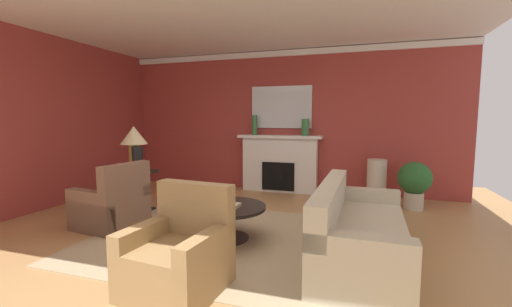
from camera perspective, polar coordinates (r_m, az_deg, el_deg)
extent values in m
plane|color=tan|center=(4.68, -4.96, -13.49)|extent=(8.99, 8.99, 0.00)
cube|color=#9E3833|center=(7.18, 3.94, 5.64)|extent=(7.52, 0.12, 3.03)
cube|color=#9E3833|center=(6.81, -32.56, 4.68)|extent=(0.12, 6.29, 3.03)
cube|color=white|center=(4.92, -3.84, 23.70)|extent=(7.52, 6.29, 0.06)
cube|color=white|center=(7.23, 3.87, 17.07)|extent=(7.52, 0.08, 0.12)
cube|color=tan|center=(4.40, -5.00, -14.68)|extent=(3.46, 2.80, 0.01)
cube|color=white|center=(7.03, 4.16, -2.00)|extent=(1.60, 0.25, 1.16)
cube|color=black|center=(7.04, 4.11, -3.88)|extent=(0.70, 0.26, 0.60)
cube|color=white|center=(6.94, 4.14, 2.97)|extent=(1.80, 0.35, 0.06)
cube|color=silver|center=(7.07, 4.46, 8.11)|extent=(1.31, 0.04, 0.89)
cube|color=#BCB299|center=(3.89, 18.01, -14.40)|extent=(0.97, 2.13, 0.45)
cube|color=#BCB299|center=(3.79, 12.87, -8.08)|extent=(0.27, 2.11, 0.40)
cube|color=#BCB299|center=(2.98, 17.52, -19.16)|extent=(0.91, 0.23, 0.62)
cube|color=#BCB299|center=(4.77, 18.37, -9.51)|extent=(0.91, 0.23, 0.62)
cube|color=brown|center=(5.25, -24.16, -9.33)|extent=(0.90, 0.90, 0.44)
cube|color=brown|center=(4.91, -21.96, -4.59)|extent=(0.26, 0.81, 0.51)
cube|color=brown|center=(5.44, -21.54, -7.81)|extent=(0.81, 0.24, 0.60)
cube|color=brown|center=(5.03, -27.09, -9.18)|extent=(0.81, 0.24, 0.60)
cube|color=#9E7A4C|center=(3.20, -13.79, -18.97)|extent=(0.87, 0.87, 0.44)
cube|color=#9E7A4C|center=(3.28, -10.59, -9.42)|extent=(0.81, 0.24, 0.51)
cube|color=#9E7A4C|center=(3.36, -18.51, -16.35)|extent=(0.22, 0.81, 0.60)
cube|color=#9E7A4C|center=(3.00, -8.50, -18.99)|extent=(0.22, 0.81, 0.60)
cylinder|color=black|center=(4.27, -5.05, -9.36)|extent=(1.00, 1.00, 0.04)
cylinder|color=black|center=(4.34, -5.03, -12.22)|extent=(0.12, 0.12, 0.41)
cylinder|color=black|center=(4.40, -5.00, -14.57)|extent=(0.56, 0.56, 0.03)
cube|color=black|center=(5.81, -20.43, -3.08)|extent=(0.56, 0.56, 0.04)
cube|color=black|center=(5.87, -20.30, -6.45)|extent=(0.10, 0.10, 0.66)
cube|color=black|center=(5.94, -20.19, -9.37)|extent=(0.45, 0.45, 0.04)
cylinder|color=#B28E38|center=(5.78, -20.52, -0.68)|extent=(0.18, 0.18, 0.45)
cone|color=#C6B284|center=(5.75, -20.66, 3.04)|extent=(0.44, 0.44, 0.30)
cylinder|color=black|center=(5.59, -20.06, -1.04)|extent=(0.18, 0.18, 0.42)
cylinder|color=#33703D|center=(6.80, 8.63, 4.57)|extent=(0.15, 0.15, 0.35)
cylinder|color=#33703D|center=(7.05, -0.25, 5.01)|extent=(0.11, 0.11, 0.43)
cylinder|color=beige|center=(6.57, 20.39, -4.48)|extent=(0.35, 0.35, 0.81)
cube|color=tan|center=(4.20, -4.47, -9.04)|extent=(0.23, 0.21, 0.04)
cylinder|color=#BCB29E|center=(6.34, 25.91, -7.45)|extent=(0.32, 0.32, 0.30)
sphere|color=#28602D|center=(6.26, 26.09, -3.86)|extent=(0.56, 0.56, 0.56)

